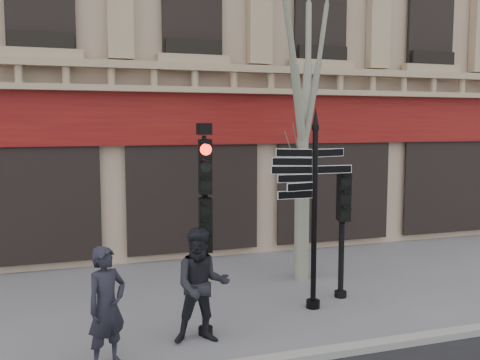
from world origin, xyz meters
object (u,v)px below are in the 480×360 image
Objects in this scene: traffic_signal_main at (205,203)px; pedestrian_a at (107,307)px; pedestrian_b at (202,286)px; plane_tree at (304,34)px; fingerpost at (315,175)px; traffic_signal_secondary at (342,210)px.

traffic_signal_main is 2.21m from pedestrian_a.
pedestrian_b is (-0.13, -0.28, -1.28)m from traffic_signal_main.
fingerpost is at bearing -108.26° from plane_tree.
pedestrian_b is at bearing -138.04° from plane_tree.
pedestrian_a is at bearing -145.97° from traffic_signal_secondary.
pedestrian_b is at bearing -17.97° from pedestrian_a.
traffic_signal_secondary is 3.55m from pedestrian_b.
pedestrian_a is at bearing -145.53° from plane_tree.
plane_tree is 7.08m from pedestrian_a.
traffic_signal_secondary is at bearing 30.36° from pedestrian_b.
plane_tree is (0.60, 1.81, 2.86)m from fingerpost.
fingerpost is 3.02m from pedestrian_b.
fingerpost is 3.43m from plane_tree.
pedestrian_a is at bearing -156.68° from pedestrian_b.
pedestrian_b reaches higher than pedestrian_a.
traffic_signal_secondary is at bearing -81.55° from plane_tree.
traffic_signal_main is 3.25m from traffic_signal_secondary.
traffic_signal_main is (-2.26, -0.60, -0.34)m from fingerpost.
plane_tree is at bearing 50.62° from pedestrian_b.
traffic_signal_main is 4.92m from plane_tree.
fingerpost is 4.42m from pedestrian_a.
pedestrian_b is at bearing -143.79° from traffic_signal_secondary.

